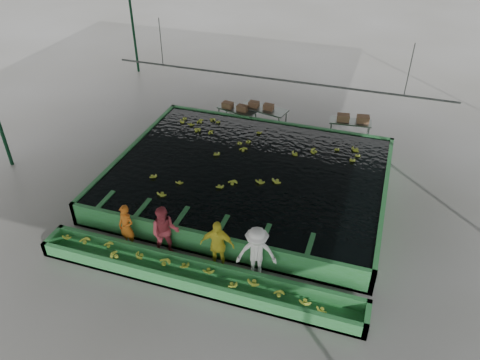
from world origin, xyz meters
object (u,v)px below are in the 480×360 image
(worker_a, at_px, (127,227))
(sorting_trough, at_px, (196,276))
(worker_b, at_px, (165,233))
(packing_table_left, at_px, (237,117))
(flotation_tank, at_px, (248,178))
(box_stack_mid, at_px, (261,108))
(packing_table_mid, at_px, (264,118))
(box_stack_right, at_px, (353,121))
(packing_table_right, at_px, (349,129))
(worker_c, at_px, (217,245))
(box_stack_left, at_px, (235,109))
(worker_d, at_px, (257,254))

(worker_a, bearing_deg, sorting_trough, -5.07)
(worker_b, relative_size, packing_table_left, 1.01)
(flotation_tank, relative_size, box_stack_mid, 8.60)
(packing_table_mid, relative_size, box_stack_right, 1.55)
(packing_table_right, xyz_separation_m, box_stack_right, (0.08, 0.01, 0.41))
(worker_c, distance_m, box_stack_left, 9.26)
(packing_table_mid, height_order, packing_table_right, packing_table_mid)
(flotation_tank, xyz_separation_m, worker_a, (-2.67, -4.30, 0.34))
(flotation_tank, relative_size, worker_d, 5.44)
(packing_table_mid, bearing_deg, worker_a, -101.57)
(box_stack_right, bearing_deg, packing_table_left, -174.95)
(sorting_trough, bearing_deg, box_stack_mid, 95.35)
(sorting_trough, relative_size, worker_d, 5.44)
(flotation_tank, relative_size, packing_table_left, 5.53)
(packing_table_mid, xyz_separation_m, box_stack_right, (3.98, 0.27, 0.34))
(worker_b, distance_m, box_stack_left, 8.96)
(sorting_trough, height_order, worker_a, worker_a)
(worker_d, relative_size, box_stack_left, 1.48)
(sorting_trough, height_order, box_stack_mid, box_stack_mid)
(sorting_trough, relative_size, packing_table_mid, 4.69)
(worker_a, xyz_separation_m, worker_c, (3.06, 0.00, 0.10))
(worker_c, height_order, box_stack_right, worker_c)
(worker_d, height_order, box_stack_left, worker_d)
(worker_a, bearing_deg, packing_table_left, 97.48)
(worker_b, relative_size, worker_c, 1.03)
(worker_a, bearing_deg, box_stack_right, 69.73)
(box_stack_mid, bearing_deg, worker_d, -74.49)
(worker_c, relative_size, box_stack_mid, 1.53)
(worker_c, height_order, worker_d, worker_d)
(flotation_tank, xyz_separation_m, packing_table_right, (3.10, 5.12, -0.04))
(sorting_trough, height_order, worker_b, worker_b)
(worker_d, relative_size, packing_table_right, 1.02)
(sorting_trough, distance_m, worker_d, 1.91)
(packing_table_left, bearing_deg, box_stack_left, -151.74)
(worker_a, xyz_separation_m, packing_table_right, (5.78, 9.42, -0.38))
(box_stack_left, relative_size, box_stack_mid, 1.07)
(flotation_tank, bearing_deg, worker_d, -69.53)
(box_stack_mid, bearing_deg, box_stack_right, 4.13)
(packing_table_left, bearing_deg, packing_table_right, 5.01)
(worker_b, distance_m, worker_d, 2.92)
(worker_c, height_order, packing_table_mid, worker_c)
(worker_b, height_order, packing_table_right, worker_b)
(box_stack_mid, bearing_deg, worker_b, -92.45)
(flotation_tank, xyz_separation_m, worker_c, (0.38, -4.30, 0.44))
(worker_b, bearing_deg, packing_table_right, 42.54)
(flotation_tank, bearing_deg, box_stack_left, 114.62)
(worker_c, xyz_separation_m, packing_table_mid, (-1.18, 9.16, -0.40))
(packing_table_right, bearing_deg, worker_d, -99.03)
(worker_c, distance_m, worker_d, 1.22)
(worker_a, height_order, worker_b, worker_b)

